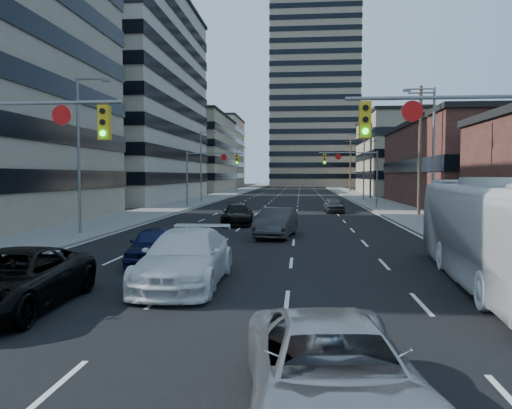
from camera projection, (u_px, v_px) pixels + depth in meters
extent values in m
plane|color=black|center=(163.00, 394.00, 7.90)|extent=(400.00, 400.00, 0.00)
cube|color=black|center=(293.00, 188.00, 137.14)|extent=(18.00, 300.00, 0.02)
cube|color=slate|center=(252.00, 188.00, 138.17)|extent=(5.00, 300.00, 0.15)
cube|color=slate|center=(335.00, 188.00, 136.11)|extent=(5.00, 300.00, 0.15)
cube|color=#ADA089|center=(91.00, 99.00, 69.16)|extent=(26.00, 34.00, 28.00)
cube|color=gray|center=(181.00, 155.00, 109.01)|extent=(20.00, 30.00, 16.00)
cube|color=#472119|center=(499.00, 166.00, 55.19)|extent=(20.00, 30.00, 9.00)
cube|color=gray|center=(424.00, 156.00, 92.73)|extent=(22.00, 28.00, 14.00)
cube|color=gray|center=(314.00, 93.00, 154.79)|extent=(26.00, 26.00, 58.00)
cube|color=#ADA089|center=(200.00, 153.00, 149.02)|extent=(24.00, 24.00, 20.00)
cube|color=gray|center=(412.00, 166.00, 133.92)|extent=(22.00, 22.00, 12.00)
cylinder|color=slate|center=(25.00, 103.00, 16.12)|extent=(6.50, 0.12, 0.12)
cube|color=gold|center=(104.00, 123.00, 15.92)|extent=(0.35, 0.28, 1.10)
cylinder|color=black|center=(102.00, 111.00, 15.74)|extent=(0.18, 0.06, 0.18)
cylinder|color=black|center=(102.00, 122.00, 15.76)|extent=(0.18, 0.06, 0.18)
cylinder|color=#0CE526|center=(103.00, 133.00, 15.78)|extent=(0.18, 0.06, 0.18)
cylinder|color=white|center=(62.00, 115.00, 16.00)|extent=(0.64, 0.06, 0.64)
cylinder|color=slate|center=(455.00, 97.00, 14.90)|extent=(6.50, 0.12, 0.12)
cube|color=gold|center=(365.00, 120.00, 15.18)|extent=(0.35, 0.28, 1.10)
cylinder|color=black|center=(366.00, 108.00, 15.00)|extent=(0.18, 0.06, 0.18)
cylinder|color=black|center=(366.00, 119.00, 15.02)|extent=(0.18, 0.06, 0.18)
cylinder|color=#0CE526|center=(365.00, 131.00, 15.04)|extent=(0.18, 0.06, 0.18)
cylinder|color=white|center=(412.00, 111.00, 15.01)|extent=(0.64, 0.06, 0.64)
cylinder|color=slate|center=(187.00, 180.00, 53.36)|extent=(0.18, 0.18, 6.00)
cylinder|color=slate|center=(215.00, 153.00, 52.93)|extent=(6.00, 0.12, 0.12)
cube|color=gold|center=(237.00, 159.00, 52.75)|extent=(0.35, 0.28, 1.10)
cylinder|color=black|center=(237.00, 156.00, 52.57)|extent=(0.18, 0.06, 0.18)
cylinder|color=black|center=(237.00, 159.00, 52.59)|extent=(0.18, 0.06, 0.18)
cylinder|color=#0CE526|center=(237.00, 163.00, 52.61)|extent=(0.18, 0.06, 0.18)
cylinder|color=white|center=(224.00, 157.00, 52.83)|extent=(0.64, 0.06, 0.64)
cylinder|color=slate|center=(377.00, 180.00, 51.56)|extent=(0.18, 0.18, 6.00)
cylinder|color=slate|center=(348.00, 153.00, 51.67)|extent=(6.00, 0.12, 0.12)
cube|color=gold|center=(325.00, 159.00, 51.92)|extent=(0.35, 0.28, 1.10)
cylinder|color=black|center=(325.00, 156.00, 51.74)|extent=(0.18, 0.06, 0.18)
cylinder|color=black|center=(325.00, 159.00, 51.76)|extent=(0.18, 0.06, 0.18)
cylinder|color=#0CE526|center=(325.00, 162.00, 51.78)|extent=(0.18, 0.06, 0.18)
cylinder|color=white|center=(338.00, 157.00, 51.75)|extent=(0.64, 0.06, 0.64)
cylinder|color=#4C3D2D|center=(420.00, 151.00, 42.27)|extent=(0.28, 0.28, 11.00)
cube|color=#4C3D2D|center=(421.00, 93.00, 41.98)|extent=(2.20, 0.10, 0.10)
cube|color=#4C3D2D|center=(421.00, 105.00, 42.04)|extent=(2.20, 0.10, 0.10)
cube|color=#4C3D2D|center=(420.00, 117.00, 42.10)|extent=(2.20, 0.10, 0.10)
cylinder|color=#4C3D2D|center=(371.00, 161.00, 72.10)|extent=(0.28, 0.28, 11.00)
cube|color=#4C3D2D|center=(371.00, 127.00, 71.81)|extent=(2.20, 0.10, 0.10)
cube|color=#4C3D2D|center=(371.00, 134.00, 71.87)|extent=(2.20, 0.10, 0.10)
cube|color=#4C3D2D|center=(371.00, 141.00, 71.93)|extent=(2.20, 0.10, 0.10)
cylinder|color=#4C3D2D|center=(350.00, 165.00, 101.92)|extent=(0.28, 0.28, 11.00)
cube|color=#4C3D2D|center=(351.00, 141.00, 101.64)|extent=(2.20, 0.10, 0.10)
cube|color=#4C3D2D|center=(351.00, 146.00, 101.69)|extent=(2.20, 0.10, 0.10)
cube|color=#4C3D2D|center=(350.00, 151.00, 101.75)|extent=(2.20, 0.10, 0.10)
cylinder|color=slate|center=(79.00, 157.00, 28.46)|extent=(0.16, 0.16, 9.00)
cylinder|color=slate|center=(92.00, 79.00, 28.12)|extent=(1.80, 0.10, 0.10)
cube|color=slate|center=(106.00, 80.00, 28.05)|extent=(0.50, 0.22, 0.14)
cylinder|color=slate|center=(201.00, 167.00, 63.26)|extent=(0.16, 0.16, 9.00)
cylinder|color=slate|center=(208.00, 132.00, 62.92)|extent=(1.80, 0.10, 0.10)
cube|color=slate|center=(214.00, 133.00, 62.85)|extent=(0.50, 0.22, 0.14)
cylinder|color=slate|center=(237.00, 170.00, 98.06)|extent=(0.16, 0.16, 9.00)
cylinder|color=slate|center=(241.00, 148.00, 97.72)|extent=(1.80, 0.10, 0.10)
cube|color=slate|center=(245.00, 148.00, 97.65)|extent=(0.50, 0.22, 0.14)
cylinder|color=slate|center=(433.00, 159.00, 31.54)|extent=(0.16, 0.16, 9.00)
cylinder|color=slate|center=(420.00, 89.00, 31.37)|extent=(1.80, 0.10, 0.10)
cube|color=slate|center=(407.00, 90.00, 31.44)|extent=(0.50, 0.22, 0.14)
cylinder|color=slate|center=(364.00, 168.00, 66.34)|extent=(0.16, 0.16, 9.00)
cylinder|color=slate|center=(357.00, 134.00, 66.17)|extent=(1.80, 0.10, 0.10)
cube|color=slate|center=(351.00, 135.00, 66.24)|extent=(0.50, 0.22, 0.14)
imported|color=black|center=(11.00, 281.00, 12.73)|extent=(2.80, 5.72, 1.57)
imported|color=white|center=(186.00, 258.00, 15.70)|extent=(2.47, 5.99, 1.73)
imported|color=#9E9FA3|center=(333.00, 374.00, 6.90)|extent=(2.88, 5.35, 1.43)
imported|color=silver|center=(501.00, 232.00, 15.59)|extent=(3.95, 12.44, 3.41)
imported|color=#0E133A|center=(155.00, 245.00, 19.64)|extent=(2.07, 4.39, 1.45)
imported|color=#2F2F31|center=(277.00, 223.00, 27.84)|extent=(2.34, 5.15, 1.64)
imported|color=black|center=(238.00, 214.00, 34.84)|extent=(2.38, 5.17, 1.47)
imported|color=#323235|center=(334.00, 205.00, 46.02)|extent=(1.85, 4.25, 1.43)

